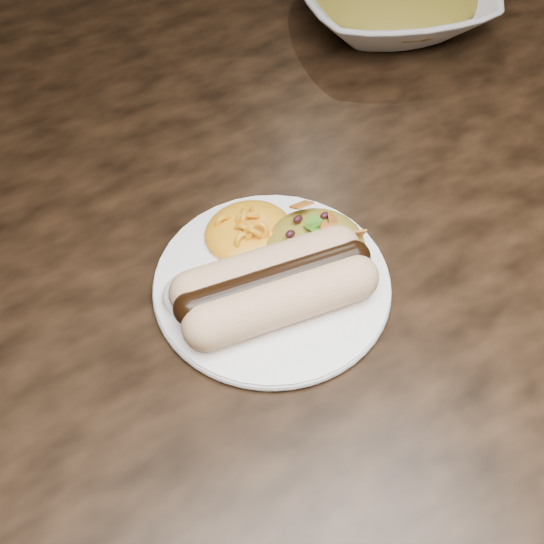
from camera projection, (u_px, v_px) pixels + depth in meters
floor at (220, 475)px, 1.20m from camera, size 4.00×4.00×0.00m
table at (180, 254)px, 0.68m from camera, size 1.60×0.90×0.75m
plate at (272, 283)px, 0.53m from camera, size 0.21×0.21×0.01m
hotdog at (275, 285)px, 0.50m from camera, size 0.14×0.09×0.04m
mac_and_cheese at (248, 223)px, 0.55m from camera, size 0.10×0.09×0.03m
sour_cream at (188, 292)px, 0.50m from camera, size 0.05×0.05×0.03m
taco_salad at (315, 240)px, 0.53m from camera, size 0.09×0.08×0.04m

